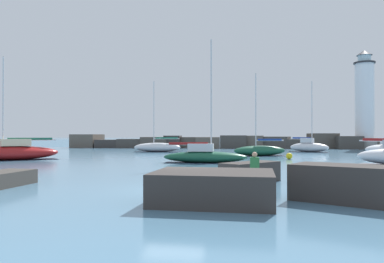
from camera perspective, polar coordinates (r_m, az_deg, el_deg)
The scene contains 12 objects.
ground_plane at distance 15.71m, azimuth -2.65°, elevation -8.91°, with size 600.00×600.00×0.00m, color teal.
open_sea_beyond at distance 125.90m, azimuth 6.06°, elevation -1.59°, with size 400.00×116.00×0.01m.
breakwater_jetty at distance 65.99m, azimuth 5.32°, elevation -1.65°, with size 57.08×6.73×2.58m.
lighthouse at distance 69.11m, azimuth 24.80°, elevation 3.69°, with size 4.04×4.04×16.56m.
foreground_rocks at distance 14.12m, azimuth 4.68°, elevation -7.69°, with size 16.68×8.92×1.26m.
sailboat_moored_0 at distance 37.70m, azimuth -25.86°, elevation -2.86°, with size 7.94×7.08×9.37m.
sailboat_moored_1 at distance 41.66m, azimuth 10.29°, elevation -2.85°, with size 6.18×3.64×9.06m.
sailboat_moored_2 at distance 30.76m, azimuth 1.90°, elevation -3.69°, with size 6.94×1.84×10.14m.
sailboat_moored_3 at distance 52.93m, azimuth 17.39°, elevation -2.20°, with size 5.44×4.26×9.57m.
sailboat_moored_5 at distance 50.91m, azimuth -5.30°, elevation -2.38°, with size 6.44×2.22×9.61m.
mooring_buoy_orange_near at distance 36.61m, azimuth 14.59°, elevation -3.64°, with size 0.61×0.61×0.81m.
person_on_rocks at distance 15.13m, azimuth 9.52°, elevation -5.81°, with size 0.36×0.22×1.62m.
Camera 1 is at (2.68, -15.31, 2.28)m, focal length 35.00 mm.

